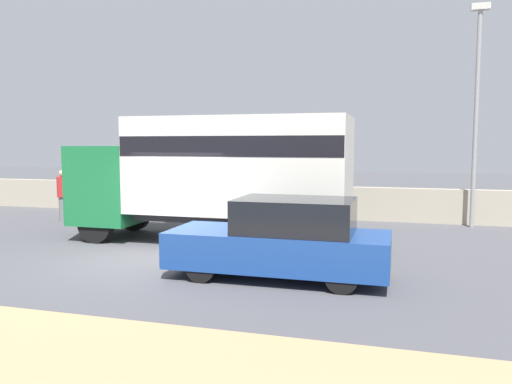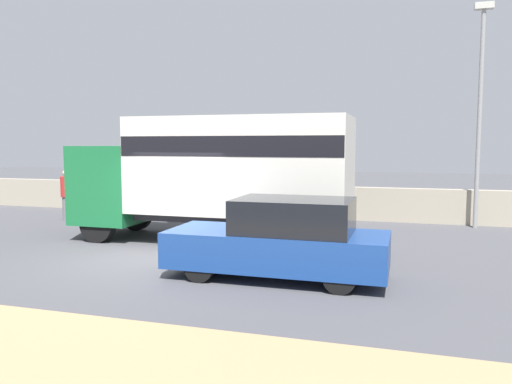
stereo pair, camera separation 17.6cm
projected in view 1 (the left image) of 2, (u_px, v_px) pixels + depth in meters
ground_plane at (155, 260)px, 11.75m from camera, size 80.00×80.00×0.00m
stone_wall_backdrop at (249, 200)px, 19.00m from camera, size 60.00×0.35×1.19m
street_lamp at (477, 100)px, 15.94m from camera, size 0.56×0.28×7.11m
box_truck at (216, 170)px, 13.71m from camera, size 7.69×2.45×3.43m
car_hatchback at (283, 240)px, 10.05m from camera, size 4.43×1.72×1.63m
pedestrian at (63, 195)px, 17.59m from camera, size 0.39×0.39×1.81m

